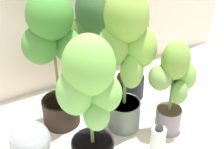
# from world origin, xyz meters

# --- Properties ---
(ground_plane) EXTENTS (8.00, 8.00, 0.00)m
(ground_plane) POSITION_xyz_m (0.00, 0.00, 0.00)
(ground_plane) COLOR silver
(ground_plane) RESTS_ON ground
(potted_plant_front_left) EXTENTS (0.44, 0.36, 0.91)m
(potted_plant_front_left) POSITION_xyz_m (-0.31, -0.08, 0.52)
(potted_plant_front_left) COLOR black
(potted_plant_front_left) RESTS_ON ground
(potted_plant_center) EXTENTS (0.43, 0.34, 1.05)m
(potted_plant_center) POSITION_xyz_m (0.05, 0.12, 0.63)
(potted_plant_center) COLOR slate
(potted_plant_center) RESTS_ON ground
(potted_plant_back_left) EXTENTS (0.45, 0.36, 1.02)m
(potted_plant_back_left) POSITION_xyz_m (-0.35, 0.39, 0.60)
(potted_plant_back_left) COLOR black
(potted_plant_back_left) RESTS_ON ground
(potted_plant_back_center) EXTENTS (0.34, 0.30, 0.96)m
(potted_plant_back_center) POSITION_xyz_m (-0.02, 0.53, 0.58)
(potted_plant_back_center) COLOR brown
(potted_plant_back_center) RESTS_ON ground
(potted_plant_back_right) EXTENTS (0.40, 0.29, 0.78)m
(potted_plant_back_right) POSITION_xyz_m (0.29, 0.42, 0.45)
(potted_plant_back_right) COLOR black
(potted_plant_back_right) RESTS_ON ground
(potted_plant_front_right) EXTENTS (0.34, 0.26, 0.72)m
(potted_plant_front_right) POSITION_xyz_m (0.30, -0.07, 0.41)
(potted_plant_front_right) COLOR slate
(potted_plant_front_right) RESTS_ON ground
(floor_fan) EXTENTS (0.26, 0.26, 0.42)m
(floor_fan) POSITION_xyz_m (-0.66, -0.01, 0.29)
(floor_fan) COLOR #272823
(floor_fan) RESTS_ON ground
(nutrient_bottle) EXTENTS (0.10, 0.10, 0.26)m
(nutrient_bottle) POSITION_xyz_m (0.08, -0.24, 0.12)
(nutrient_bottle) COLOR white
(nutrient_bottle) RESTS_ON ground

